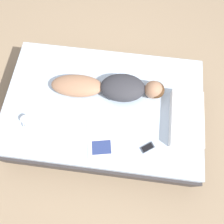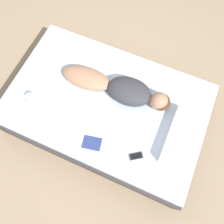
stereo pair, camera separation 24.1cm
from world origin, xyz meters
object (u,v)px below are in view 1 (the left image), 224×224
at_px(person, 112,87).
at_px(coffee_mug, 26,120).
at_px(cell_phone, 147,147).
at_px(open_magazine, 101,137).

distance_m(person, coffee_mug, 1.02).
height_order(person, cell_phone, person).
bearing_deg(person, coffee_mug, -64.14).
height_order(coffee_mug, cell_phone, coffee_mug).
height_order(person, open_magazine, person).
height_order(open_magazine, coffee_mug, coffee_mug).
relative_size(person, coffee_mug, 10.30).
height_order(open_magazine, cell_phone, same).
xyz_separation_m(coffee_mug, cell_phone, (0.12, 1.35, -0.04)).
xyz_separation_m(open_magazine, coffee_mug, (-0.08, -0.84, 0.04)).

